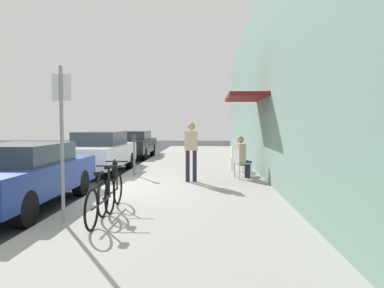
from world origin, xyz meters
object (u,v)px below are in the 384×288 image
Objects in this scene: seated_patron_0 at (242,156)px; cafe_chair_1 at (238,159)px; parked_car_1 at (100,152)px; bicycle_0 at (102,201)px; parked_car_2 at (134,144)px; street_sign at (62,132)px; cafe_chair_0 at (240,162)px; parked_car_0 at (21,174)px; parking_meter at (134,152)px; pedestrian_standing at (191,147)px; cafe_chair_2 at (235,156)px; bicycle_1 at (111,192)px.

seated_patron_0 reaches higher than cafe_chair_1.
bicycle_0 is (2.13, -6.94, -0.29)m from parked_car_1.
street_sign reaches higher than parked_car_2.
cafe_chair_0 and cafe_chair_1 have the same top height.
seated_patron_0 reaches higher than parked_car_0.
pedestrian_standing reaches higher than parking_meter.
parked_car_2 is 5.06× the size of cafe_chair_1.
parked_car_2 is at bearing 129.25° from cafe_chair_2.
parked_car_1 is 7.27m from bicycle_0.
cafe_chair_2 is (3.34, 1.41, -0.26)m from parking_meter.
cafe_chair_1 is 1.10m from cafe_chair_2.
street_sign reaches higher than parked_car_1.
cafe_chair_0 is at bearing -58.16° from parked_car_2.
bicycle_0 is at bearing -33.41° from parked_car_0.
street_sign is at bearing -123.70° from cafe_chair_0.
seated_patron_0 is at bearing -85.50° from cafe_chair_1.
parked_car_1 is 6.47m from bicycle_1.
parked_car_1 is 5.02m from cafe_chair_1.
street_sign is at bearing -90.51° from parking_meter.
cafe_chair_0 is at bearing -89.86° from cafe_chair_2.
seated_patron_0 is 1.48× the size of cafe_chair_1.
parked_car_1 is 5.06× the size of cafe_chair_0.
cafe_chair_1 is 1.00× the size of cafe_chair_2.
parked_car_0 is 2.57× the size of bicycle_1.
seated_patron_0 is 1.71m from pedestrian_standing.
parked_car_2 is 8.61m from cafe_chair_1.
cafe_chair_1 is at bearing -12.80° from parked_car_1.
parking_meter is at bearing 69.35° from parked_car_0.
cafe_chair_0 is 0.20m from seated_patron_0.
parked_car_0 is 7.38m from cafe_chair_2.
street_sign reaches higher than bicycle_0.
bicycle_0 is 1.97× the size of cafe_chair_1.
bicycle_1 is (2.07, -0.59, -0.23)m from parked_car_0.
parked_car_0 is at bearing -137.89° from cafe_chair_1.
seated_patron_0 is 0.76× the size of pedestrian_standing.
seated_patron_0 reaches higher than bicycle_0.
parked_car_1 is 5.26m from cafe_chair_0.
bicycle_0 is 1.97× the size of cafe_chair_2.
bicycle_1 is 1.01× the size of pedestrian_standing.
seated_patron_0 is at bearing 55.97° from street_sign.
parked_car_2 is at bearing 90.00° from parked_car_0.
parked_car_1 is 2.57× the size of bicycle_1.
seated_patron_0 is at bearing 36.36° from parked_car_0.
cafe_chair_0 is (4.90, -7.88, -0.12)m from parked_car_2.
cafe_chair_1 is (3.39, 5.89, -1.02)m from street_sign.
parked_car_0 reaches higher than cafe_chair_1.
street_sign is at bearing -115.89° from cafe_chair_2.
seated_patron_0 reaches higher than cafe_chair_0.
parking_meter is at bearing -174.71° from cafe_chair_1.
bicycle_0 is (0.63, 0.06, -1.16)m from street_sign.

